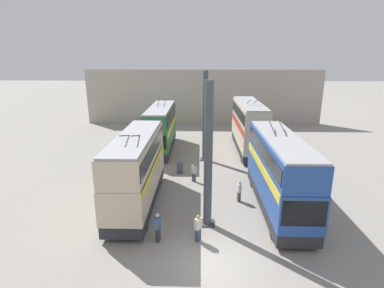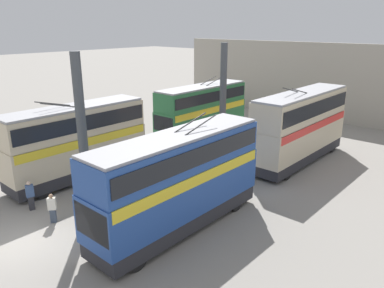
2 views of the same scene
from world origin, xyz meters
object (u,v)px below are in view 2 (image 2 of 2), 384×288
Objects in this scene: bus_right_mid at (77,138)px; person_aisle_foreground at (52,208)px; bus_right_far at (202,108)px; person_by_right_row at (30,195)px; person_aisle_midway at (162,164)px; bus_left_far at (301,123)px; person_by_left_row at (159,194)px; bus_left_near at (178,176)px; oil_drum at (168,158)px.

person_aisle_foreground is (-4.36, -4.26, -1.99)m from bus_right_mid.
person_by_right_row is (-17.37, -2.01, -1.82)m from bus_right_far.
person_by_right_row is 8.71m from person_aisle_midway.
person_by_left_row is (-12.34, 2.47, -2.22)m from bus_left_far.
bus_right_mid is 6.41m from person_aisle_foreground.
person_by_left_row is at bearing -149.84° from bus_right_far.
bus_left_near is 5.84× the size of person_by_right_row.
bus_right_mid is at bearing 143.31° from bus_left_far.
person_by_left_row is at bearing -85.28° from bus_right_mid.
bus_left_far is 1.10× the size of bus_right_mid.
bus_left_near is at bearing -143.96° from bus_right_far.
bus_left_far is at bearing -109.67° from person_by_left_row.
bus_left_far is at bearing 81.62° from person_by_right_row.
person_by_right_row is at bearing -155.67° from bus_right_mid.
bus_right_far is 17.58m from person_by_right_row.
bus_left_far reaches higher than person_aisle_foreground.
bus_left_far is 6.09× the size of person_by_right_row.
bus_left_near is at bearing 180.00° from bus_left_far.
bus_right_mid is 10.61× the size of oil_drum.
person_aisle_foreground is (-17.30, 5.37, -2.17)m from bus_left_far.
person_by_right_row is at bearing 118.44° from bus_left_near.
bus_right_far is 17.90m from person_aisle_foreground.
bus_right_mid is 12.92m from bus_right_far.
bus_left_near is at bearing 151.42° from person_by_left_row.
person_aisle_midway is 2.31m from oil_drum.
person_aisle_midway is at bearing -156.57° from bus_right_far.
person_by_left_row reaches higher than person_aisle_midway.
oil_drum is (5.95, -2.55, -2.40)m from bus_right_mid.
bus_left_near is 9.64m from bus_right_mid.
person_by_right_row is (-4.45, -2.01, -1.92)m from bus_right_mid.
person_by_left_row is at bearing 100.97° from person_aisle_foreground.
bus_left_near is 6.58× the size of person_aisle_midway.
person_aisle_midway is at bearing -145.70° from oil_drum.
bus_right_mid is at bearing 156.79° from oil_drum.
bus_left_far reaches higher than person_by_right_row.
bus_left_far reaches higher than bus_right_mid.
person_by_left_row is 0.95× the size of person_aisle_foreground.
oil_drum is (10.40, -0.54, -0.47)m from person_by_right_row.
bus_right_far reaches higher than person_by_left_row.
bus_right_far is at bearing -0.00° from bus_right_mid.
oil_drum is at bearing -95.81° from person_aisle_midway.
person_aisle_midway is at bearing 134.23° from person_aisle_foreground.
bus_left_far is 6.86× the size of person_aisle_midway.
bus_right_mid is 5.25m from person_by_right_row.
person_aisle_foreground is (-4.04, 5.37, -2.01)m from bus_left_near.
bus_left_far reaches higher than oil_drum.
person_aisle_midway reaches higher than oil_drum.
bus_left_far is at bearing -89.93° from bus_right_far.
person_by_right_row is (-4.13, 7.63, -1.95)m from bus_left_near.
person_by_right_row is 1.12× the size of person_by_left_row.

